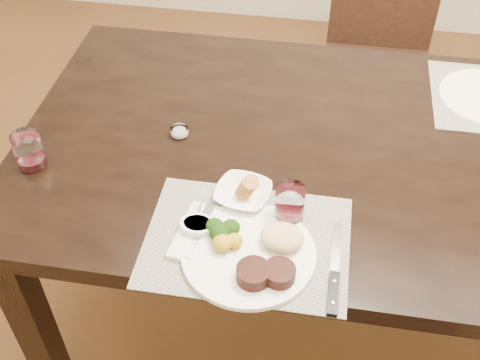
% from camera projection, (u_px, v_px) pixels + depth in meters
% --- Properties ---
extents(ground_plane, '(4.50, 4.50, 0.00)m').
position_uv_depth(ground_plane, '(355.00, 314.00, 2.10)').
color(ground_plane, '#462716').
rests_on(ground_plane, ground).
extents(dining_table, '(2.00, 1.00, 0.75)m').
position_uv_depth(dining_table, '(388.00, 176.00, 1.63)').
color(dining_table, black).
rests_on(dining_table, ground).
extents(chair_far, '(0.42, 0.42, 0.90)m').
position_uv_depth(chair_far, '(379.00, 47.00, 2.41)').
color(chair_far, black).
rests_on(chair_far, ground).
extents(placemat_near, '(0.46, 0.34, 0.00)m').
position_uv_depth(placemat_near, '(247.00, 241.00, 1.36)').
color(placemat_near, gray).
rests_on(placemat_near, dining_table).
extents(dinner_plate, '(0.30, 0.30, 0.05)m').
position_uv_depth(dinner_plate, '(255.00, 252.00, 1.31)').
color(dinner_plate, white).
rests_on(dinner_plate, placemat_near).
extents(napkin_fork, '(0.12, 0.19, 0.02)m').
position_uv_depth(napkin_fork, '(200.00, 233.00, 1.36)').
color(napkin_fork, white).
rests_on(napkin_fork, placemat_near).
extents(steak_knife, '(0.02, 0.26, 0.01)m').
position_uv_depth(steak_knife, '(334.00, 282.00, 1.27)').
color(steak_knife, silver).
rests_on(steak_knife, placemat_near).
extents(cracker_bowl, '(0.15, 0.15, 0.06)m').
position_uv_depth(cracker_bowl, '(243.00, 194.00, 1.44)').
color(cracker_bowl, white).
rests_on(cracker_bowl, placemat_near).
extents(sauce_ramekin, '(0.08, 0.12, 0.06)m').
position_uv_depth(sauce_ramekin, '(198.00, 227.00, 1.36)').
color(sauce_ramekin, white).
rests_on(sauce_ramekin, placemat_near).
extents(wine_glass_near, '(0.07, 0.07, 0.10)m').
position_uv_depth(wine_glass_near, '(289.00, 206.00, 1.38)').
color(wine_glass_near, white).
rests_on(wine_glass_near, placemat_near).
extents(wine_glass_side, '(0.07, 0.07, 0.10)m').
position_uv_depth(wine_glass_side, '(29.00, 152.00, 1.51)').
color(wine_glass_side, white).
rests_on(wine_glass_side, dining_table).
extents(salt_cellar, '(0.05, 0.05, 0.02)m').
position_uv_depth(salt_cellar, '(180.00, 132.00, 1.62)').
color(salt_cellar, white).
rests_on(salt_cellar, dining_table).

